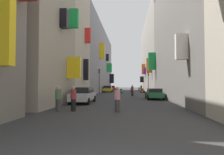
{
  "coord_description": "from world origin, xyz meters",
  "views": [
    {
      "loc": [
        0.73,
        -2.84,
        1.82
      ],
      "look_at": [
        -2.17,
        30.61,
        2.98
      ],
      "focal_mm": 30.47,
      "sensor_mm": 36.0,
      "label": 1
    }
  ],
  "objects_px": {
    "parked_car_yellow": "(108,89)",
    "traffic_light_near_corner": "(99,77)",
    "parked_car_green": "(154,93)",
    "scooter_orange": "(142,90)",
    "scooter_white": "(139,89)",
    "pedestrian_near_right": "(132,90)",
    "scooter_green": "(121,91)",
    "pedestrian_crossing": "(73,99)",
    "scooter_red": "(132,90)",
    "parked_car_silver": "(83,95)",
    "pedestrian_mid_street": "(58,99)",
    "parked_car_red": "(112,88)",
    "pedestrian_near_left": "(117,99)",
    "traffic_light_far_corner": "(148,79)",
    "pedestrian_far_away": "(141,88)"
  },
  "relations": [
    {
      "from": "pedestrian_near_left",
      "to": "pedestrian_near_right",
      "type": "xyz_separation_m",
      "value": [
        1.32,
        16.98,
        0.02
      ]
    },
    {
      "from": "scooter_red",
      "to": "pedestrian_mid_street",
      "type": "relative_size",
      "value": 1.03
    },
    {
      "from": "scooter_white",
      "to": "traffic_light_far_corner",
      "type": "height_order",
      "value": "traffic_light_far_corner"
    },
    {
      "from": "traffic_light_far_corner",
      "to": "scooter_white",
      "type": "bearing_deg",
      "value": 93.91
    },
    {
      "from": "scooter_red",
      "to": "scooter_white",
      "type": "relative_size",
      "value": 0.99
    },
    {
      "from": "parked_car_green",
      "to": "parked_car_yellow",
      "type": "bearing_deg",
      "value": 111.71
    },
    {
      "from": "parked_car_silver",
      "to": "pedestrian_near_left",
      "type": "relative_size",
      "value": 2.73
    },
    {
      "from": "parked_car_yellow",
      "to": "traffic_light_near_corner",
      "type": "bearing_deg",
      "value": -95.07
    },
    {
      "from": "scooter_white",
      "to": "pedestrian_near_left",
      "type": "height_order",
      "value": "pedestrian_near_left"
    },
    {
      "from": "parked_car_silver",
      "to": "pedestrian_near_right",
      "type": "height_order",
      "value": "pedestrian_near_right"
    },
    {
      "from": "pedestrian_mid_street",
      "to": "pedestrian_far_away",
      "type": "distance_m",
      "value": 32.87
    },
    {
      "from": "pedestrian_mid_street",
      "to": "scooter_orange",
      "type": "bearing_deg",
      "value": 74.97
    },
    {
      "from": "scooter_orange",
      "to": "pedestrian_crossing",
      "type": "bearing_deg",
      "value": -103.32
    },
    {
      "from": "pedestrian_near_left",
      "to": "pedestrian_mid_street",
      "type": "relative_size",
      "value": 0.97
    },
    {
      "from": "parked_car_green",
      "to": "scooter_green",
      "type": "xyz_separation_m",
      "value": [
        -4.51,
        13.81,
        -0.24
      ]
    },
    {
      "from": "scooter_green",
      "to": "pedestrian_near_left",
      "type": "bearing_deg",
      "value": -88.38
    },
    {
      "from": "parked_car_silver",
      "to": "parked_car_red",
      "type": "distance_m",
      "value": 32.87
    },
    {
      "from": "pedestrian_crossing",
      "to": "scooter_red",
      "type": "bearing_deg",
      "value": 81.67
    },
    {
      "from": "scooter_red",
      "to": "scooter_white",
      "type": "height_order",
      "value": "same"
    },
    {
      "from": "parked_car_silver",
      "to": "pedestrian_mid_street",
      "type": "relative_size",
      "value": 2.65
    },
    {
      "from": "parked_car_silver",
      "to": "pedestrian_near_left",
      "type": "bearing_deg",
      "value": -56.98
    },
    {
      "from": "pedestrian_near_right",
      "to": "scooter_green",
      "type": "bearing_deg",
      "value": 104.85
    },
    {
      "from": "pedestrian_mid_street",
      "to": "parked_car_silver",
      "type": "bearing_deg",
      "value": 87.1
    },
    {
      "from": "scooter_white",
      "to": "pedestrian_mid_street",
      "type": "bearing_deg",
      "value": -100.78
    },
    {
      "from": "parked_car_red",
      "to": "traffic_light_near_corner",
      "type": "height_order",
      "value": "traffic_light_near_corner"
    },
    {
      "from": "parked_car_green",
      "to": "scooter_orange",
      "type": "xyz_separation_m",
      "value": [
        -0.16,
        17.22,
        -0.24
      ]
    },
    {
      "from": "parked_car_yellow",
      "to": "traffic_light_far_corner",
      "type": "bearing_deg",
      "value": -29.15
    },
    {
      "from": "parked_car_green",
      "to": "scooter_orange",
      "type": "relative_size",
      "value": 2.42
    },
    {
      "from": "scooter_white",
      "to": "pedestrian_mid_street",
      "type": "distance_m",
      "value": 40.5
    },
    {
      "from": "parked_car_silver",
      "to": "pedestrian_near_right",
      "type": "bearing_deg",
      "value": 66.55
    },
    {
      "from": "parked_car_green",
      "to": "pedestrian_mid_street",
      "type": "height_order",
      "value": "pedestrian_mid_street"
    },
    {
      "from": "parked_car_silver",
      "to": "scooter_red",
      "type": "distance_m",
      "value": 25.48
    },
    {
      "from": "scooter_green",
      "to": "traffic_light_far_corner",
      "type": "bearing_deg",
      "value": 9.4
    },
    {
      "from": "parked_car_green",
      "to": "scooter_green",
      "type": "relative_size",
      "value": 2.31
    },
    {
      "from": "pedestrian_near_right",
      "to": "pedestrian_mid_street",
      "type": "xyz_separation_m",
      "value": [
        -5.24,
        -17.2,
        0.01
      ]
    },
    {
      "from": "scooter_red",
      "to": "traffic_light_near_corner",
      "type": "distance_m",
      "value": 10.71
    },
    {
      "from": "pedestrian_near_left",
      "to": "parked_car_green",
      "type": "bearing_deg",
      "value": 70.48
    },
    {
      "from": "traffic_light_far_corner",
      "to": "parked_car_green",
      "type": "bearing_deg",
      "value": -93.13
    },
    {
      "from": "parked_car_red",
      "to": "pedestrian_near_left",
      "type": "relative_size",
      "value": 2.38
    },
    {
      "from": "scooter_orange",
      "to": "parked_car_yellow",
      "type": "bearing_deg",
      "value": 163.6
    },
    {
      "from": "parked_car_green",
      "to": "parked_car_silver",
      "type": "relative_size",
      "value": 0.95
    },
    {
      "from": "parked_car_red",
      "to": "pedestrian_mid_street",
      "type": "xyz_separation_m",
      "value": [
        -0.18,
        -38.67,
        0.11
      ]
    },
    {
      "from": "scooter_green",
      "to": "pedestrian_far_away",
      "type": "relative_size",
      "value": 1.13
    },
    {
      "from": "pedestrian_near_right",
      "to": "traffic_light_far_corner",
      "type": "xyz_separation_m",
      "value": [
        3.3,
        8.47,
        2.05
      ]
    },
    {
      "from": "scooter_orange",
      "to": "scooter_white",
      "type": "xyz_separation_m",
      "value": [
        -0.0,
        11.58,
        -0.0
      ]
    },
    {
      "from": "parked_car_red",
      "to": "scooter_green",
      "type": "relative_size",
      "value": 2.12
    },
    {
      "from": "parked_car_green",
      "to": "pedestrian_mid_street",
      "type": "relative_size",
      "value": 2.51
    },
    {
      "from": "parked_car_red",
      "to": "traffic_light_far_corner",
      "type": "xyz_separation_m",
      "value": [
        8.35,
        -13.0,
        2.16
      ]
    },
    {
      "from": "parked_car_red",
      "to": "traffic_light_near_corner",
      "type": "distance_m",
      "value": 16.48
    },
    {
      "from": "parked_car_green",
      "to": "parked_car_yellow",
      "type": "distance_m",
      "value": 20.94
    }
  ]
}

